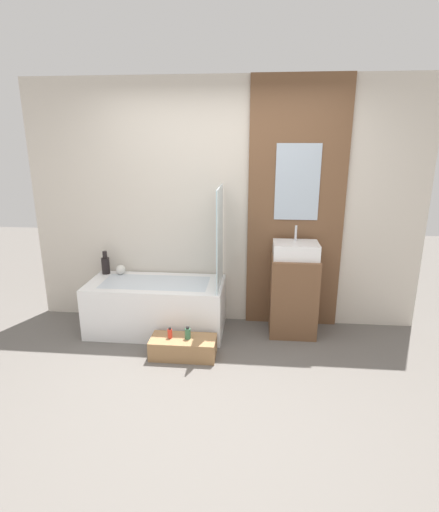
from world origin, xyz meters
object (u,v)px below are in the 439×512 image
(bottle_soap_primary, at_px, (170,333))
(vase_round_light, at_px, (121,270))
(sink, at_px, (296,250))
(vase_tall_dark, at_px, (106,264))
(bathtub, at_px, (157,306))
(bottle_soap_secondary, at_px, (188,333))
(wooden_step_bench, at_px, (183,347))

(bottle_soap_primary, bearing_deg, vase_round_light, 133.63)
(bottle_soap_primary, bearing_deg, sink, 26.98)
(vase_tall_dark, relative_size, bottle_soap_primary, 2.41)
(bathtub, relative_size, bottle_soap_secondary, 11.60)
(bathtub, bearing_deg, bottle_soap_primary, -63.57)
(wooden_step_bench, height_order, sink, sink)
(bathtub, bearing_deg, vase_tall_dark, 159.48)
(sink, relative_size, vase_round_light, 4.28)
(vase_tall_dark, xyz_separation_m, vase_round_light, (0.17, -0.01, -0.05))
(vase_round_light, height_order, bottle_soap_secondary, vase_round_light)
(wooden_step_bench, xyz_separation_m, vase_tall_dark, (-1.00, 0.74, 0.56))
(bathtub, distance_m, wooden_step_bench, 0.66)
(wooden_step_bench, distance_m, vase_round_light, 1.21)
(wooden_step_bench, xyz_separation_m, sink, (1.06, 0.60, 0.82))
(vase_round_light, relative_size, bottle_soap_primary, 1.00)
(bathtub, relative_size, sink, 3.14)
(sink, xyz_separation_m, bottle_soap_secondary, (-1.02, -0.60, -0.67))
(vase_round_light, bearing_deg, vase_tall_dark, 176.98)
(wooden_step_bench, bearing_deg, bottle_soap_secondary, 0.00)
(vase_tall_dark, distance_m, bottle_soap_primary, 1.22)
(vase_round_light, bearing_deg, sink, -3.92)
(vase_tall_dark, height_order, bottle_soap_primary, vase_tall_dark)
(sink, relative_size, bottle_soap_secondary, 3.69)
(sink, distance_m, vase_round_light, 1.92)
(sink, bearing_deg, bottle_soap_secondary, -149.27)
(sink, relative_size, vase_tall_dark, 1.76)
(vase_tall_dark, relative_size, bottle_soap_secondary, 2.10)
(wooden_step_bench, height_order, vase_tall_dark, vase_tall_dark)
(wooden_step_bench, bearing_deg, bathtub, 126.47)
(vase_tall_dark, relative_size, vase_round_light, 2.43)
(bathtub, xyz_separation_m, sink, (1.44, 0.09, 0.63))
(bathtub, xyz_separation_m, bottle_soap_primary, (0.25, -0.51, -0.04))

